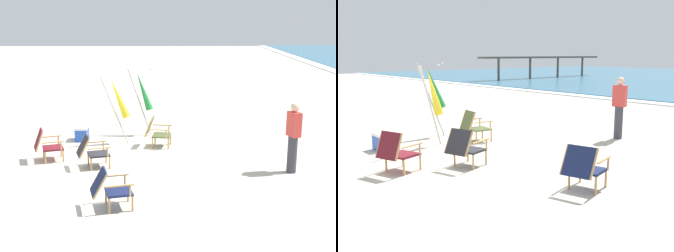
% 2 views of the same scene
% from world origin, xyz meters
% --- Properties ---
extents(ground_plane, '(80.00, 80.00, 0.00)m').
position_xyz_m(ground_plane, '(0.00, 0.00, 0.00)').
color(ground_plane, beige).
extents(beach_chair_back_right, '(0.77, 0.88, 0.79)m').
position_xyz_m(beach_chair_back_right, '(0.39, -0.23, 0.42)').
color(beach_chair_back_right, '#28282D').
rests_on(beach_chair_back_right, ground).
extents(beach_chair_back_left, '(0.76, 0.84, 0.81)m').
position_xyz_m(beach_chair_back_left, '(-0.14, -1.41, 0.43)').
color(beach_chair_back_left, maroon).
rests_on(beach_chair_back_left, ground).
extents(beach_chair_front_left, '(0.66, 0.76, 0.81)m').
position_xyz_m(beach_chair_front_left, '(-1.40, 1.27, 0.43)').
color(beach_chair_front_left, '#515B33').
rests_on(beach_chair_front_left, ground).
extents(beach_chair_mid_center, '(0.75, 0.88, 0.78)m').
position_xyz_m(beach_chair_mid_center, '(2.77, 0.47, 0.42)').
color(beach_chair_mid_center, '#19234C').
rests_on(beach_chair_mid_center, ground).
extents(umbrella_furled_green, '(0.37, 0.79, 2.02)m').
position_xyz_m(umbrella_furled_green, '(-2.64, 0.87, 1.32)').
color(umbrella_furled_green, '#B7B2A8').
rests_on(umbrella_furled_green, ground).
extents(umbrella_furled_yellow, '(0.50, 0.82, 1.99)m').
position_xyz_m(umbrella_furled_yellow, '(-1.61, 0.24, 1.30)').
color(umbrella_furled_yellow, '#B7B2A8').
rests_on(umbrella_furled_yellow, ground).
extents(person_near_chairs, '(0.38, 0.29, 1.63)m').
position_xyz_m(person_near_chairs, '(0.76, 4.42, 0.84)').
color(person_near_chairs, '#383842').
rests_on(person_near_chairs, ground).
extents(cooler_box, '(0.49, 0.35, 0.40)m').
position_xyz_m(cooler_box, '(-2.06, -0.87, 0.20)').
color(cooler_box, blue).
rests_on(cooler_box, ground).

